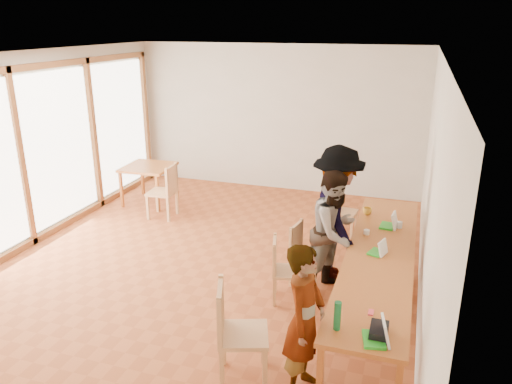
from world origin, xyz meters
TOP-DOWN VIEW (x-y plane):
  - ground at (0.00, 0.00)m, footprint 8.00×8.00m
  - wall_back at (0.00, 4.00)m, footprint 6.00×0.10m
  - wall_right at (3.00, 0.00)m, footprint 0.10×8.00m
  - window_wall at (-2.96, 0.00)m, footprint 0.10×8.00m
  - ceiling at (0.00, 0.00)m, footprint 6.00×8.00m
  - communal_table at (2.50, -0.23)m, footprint 0.80×4.00m
  - side_table at (-2.12, 2.33)m, footprint 0.90×0.90m
  - chair_near at (1.25, -1.99)m, footprint 0.61×0.61m
  - chair_mid at (1.31, -0.41)m, footprint 0.48×0.48m
  - chair_far at (1.46, 0.11)m, footprint 0.46×0.46m
  - chair_empty at (1.68, 1.99)m, footprint 0.41×0.41m
  - chair_spare at (-1.41, 1.71)m, footprint 0.49×0.49m
  - person_near at (1.95, -1.93)m, footprint 0.43×0.60m
  - person_mid at (1.89, 0.07)m, footprint 0.91×0.99m
  - person_far at (1.86, 0.41)m, footprint 1.12×1.39m
  - laptop_near at (2.64, -2.02)m, footprint 0.27×0.30m
  - laptop_mid at (2.49, -0.25)m, footprint 0.25×0.26m
  - laptop_far at (2.56, 0.64)m, footprint 0.25×0.28m
  - yellow_mug at (2.21, 1.03)m, footprint 0.17×0.17m
  - green_bottle at (2.26, -1.95)m, footprint 0.07×0.07m
  - clear_glass at (2.68, 0.66)m, footprint 0.07×0.07m
  - condiment_cup at (2.28, 0.31)m, footprint 0.08×0.08m
  - pink_phone at (2.53, -1.59)m, footprint 0.05×0.10m
  - black_pouch at (2.63, -1.94)m, footprint 0.16×0.26m

SIDE VIEW (x-z plane):
  - ground at x=0.00m, z-range 0.00..0.00m
  - chair_empty at x=1.68m, z-range 0.28..0.70m
  - chair_mid at x=1.31m, z-range 0.29..0.74m
  - chair_far at x=1.46m, z-range 0.30..0.75m
  - chair_spare at x=-1.41m, z-range 0.34..0.87m
  - chair_near at x=1.25m, z-range 0.36..0.91m
  - side_table at x=-2.12m, z-range 0.29..1.04m
  - communal_table at x=2.50m, z-range 0.33..1.08m
  - pink_phone at x=2.53m, z-range 0.75..0.76m
  - person_near at x=1.95m, z-range 0.00..1.53m
  - condiment_cup at x=2.28m, z-range 0.75..0.81m
  - clear_glass at x=2.68m, z-range 0.75..0.84m
  - black_pouch at x=2.63m, z-range 0.75..0.84m
  - laptop_mid at x=2.49m, z-range 0.71..0.89m
  - yellow_mug at x=2.21m, z-range 0.75..0.85m
  - laptop_far at x=2.56m, z-range 0.70..0.92m
  - laptop_near at x=2.64m, z-range 0.70..0.92m
  - person_mid at x=1.89m, z-range 0.00..1.66m
  - green_bottle at x=2.26m, z-range 0.75..1.03m
  - person_far at x=1.86m, z-range 0.00..1.89m
  - wall_back at x=0.00m, z-range 0.00..3.00m
  - wall_right at x=3.00m, z-range 0.00..3.00m
  - window_wall at x=-2.96m, z-range 0.00..3.00m
  - ceiling at x=0.00m, z-range 3.00..3.04m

